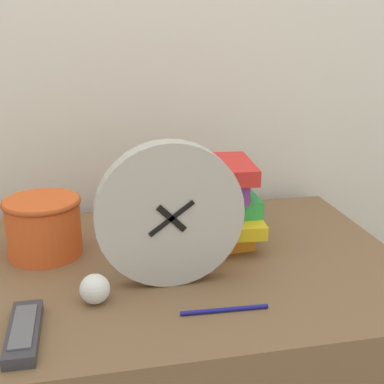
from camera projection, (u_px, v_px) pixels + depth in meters
The scene contains 7 objects.
wall_back at pixel (121, 20), 1.33m from camera, with size 6.00×0.04×2.40m.
desk_clock at pixel (170, 215), 0.98m from camera, with size 0.28×0.04×0.28m.
book_stack at pixel (208, 204), 1.17m from camera, with size 0.24×0.21×0.19m.
basket at pixel (43, 225), 1.13m from camera, with size 0.16×0.16×0.12m.
tv_remote at pixel (24, 332), 0.85m from camera, with size 0.05×0.17×0.02m.
crumpled_paper_ball at pixel (95, 289), 0.94m from camera, with size 0.05×0.05×0.05m.
pen at pixel (224, 310), 0.92m from camera, with size 0.15×0.01×0.01m.
Camera 1 is at (-0.12, -0.65, 1.21)m, focal length 50.00 mm.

